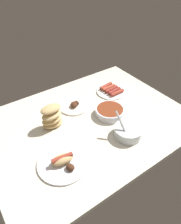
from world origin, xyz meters
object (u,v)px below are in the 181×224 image
at_px(plate_hotdog_assembled, 63,162).
at_px(plate_sausages, 111,90).
at_px(plate_grilled_meat, 74,105).
at_px(bread_stack, 52,117).
at_px(bowl_chili, 110,111).
at_px(bowl_coleslaw, 128,131).

distance_m(plate_hotdog_assembled, plate_sausages, 0.69).
bearing_deg(plate_sausages, plate_grilled_meat, -0.84).
height_order(bread_stack, plate_hotdog_assembled, bread_stack).
xyz_separation_m(bowl_chili, plate_sausages, (-0.17, -0.19, -0.01)).
bearing_deg(plate_hotdog_assembled, bowl_coleslaw, 174.52).
relative_size(bowl_chili, plate_grilled_meat, 0.92).
bearing_deg(plate_grilled_meat, bowl_chili, 125.70).
bearing_deg(bowl_chili, bread_stack, -17.68).
bearing_deg(plate_sausages, bread_stack, 9.17).
relative_size(plate_sausages, bowl_coleslaw, 1.34).
relative_size(bowl_chili, bread_stack, 1.25).
height_order(bread_stack, bowl_coleslaw, bowl_coleslaw).
relative_size(bowl_chili, plate_sausages, 0.85).
relative_size(plate_hotdog_assembled, plate_sausages, 1.19).
distance_m(bowl_chili, plate_grilled_meat, 0.24).
bearing_deg(plate_hotdog_assembled, plate_grilled_meat, -128.56).
distance_m(plate_sausages, bowl_coleslaw, 0.44).
bearing_deg(plate_sausages, bowl_chili, 48.29).
height_order(bowl_chili, plate_grilled_meat, bowl_chili).
bearing_deg(bowl_chili, plate_grilled_meat, -54.30).
xyz_separation_m(bread_stack, plate_sausages, (-0.51, -0.08, -0.06)).
xyz_separation_m(bread_stack, plate_grilled_meat, (-0.20, -0.09, -0.06)).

